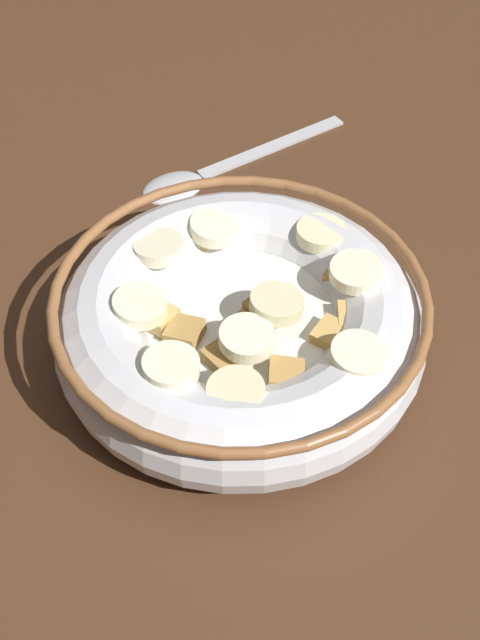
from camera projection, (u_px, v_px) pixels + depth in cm
name	position (u px, v px, depth cm)	size (l,w,h in cm)	color
ground_plane	(240.00, 369.00, 47.67)	(94.66, 94.66, 2.00)	#472B19
cereal_bowl	(240.00, 324.00, 44.90)	(19.49, 19.49, 5.56)	silver
spoon	(202.00, 172.00, 57.46)	(15.24, 9.09, 0.80)	#B7B7BC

